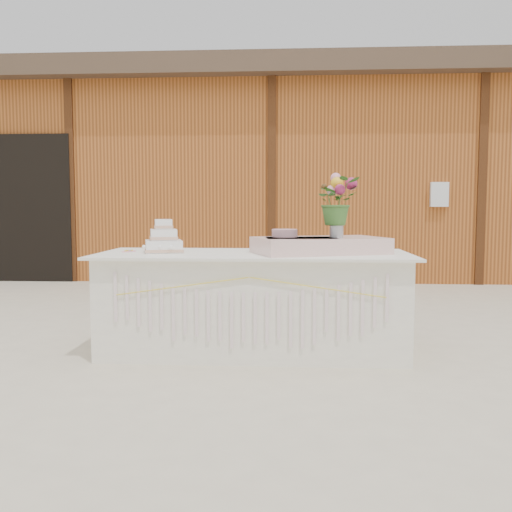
{
  "coord_description": "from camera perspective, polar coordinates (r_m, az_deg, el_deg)",
  "views": [
    {
      "loc": [
        0.29,
        -4.37,
        1.13
      ],
      "look_at": [
        0.0,
        0.3,
        0.72
      ],
      "focal_mm": 40.0,
      "sensor_mm": 36.0,
      "label": 1
    }
  ],
  "objects": [
    {
      "name": "ground",
      "position": [
        4.53,
        -0.24,
        -9.45
      ],
      "size": [
        80.0,
        80.0,
        0.0
      ],
      "primitive_type": "plane",
      "color": "beige",
      "rests_on": "ground"
    },
    {
      "name": "barn",
      "position": [
        10.39,
        1.91,
        7.99
      ],
      "size": [
        12.6,
        4.6,
        3.3
      ],
      "color": "#AD5C24",
      "rests_on": "ground"
    },
    {
      "name": "cake_table",
      "position": [
        4.44,
        -0.25,
        -4.62
      ],
      "size": [
        2.4,
        1.0,
        0.77
      ],
      "color": "white",
      "rests_on": "ground"
    },
    {
      "name": "wedding_cake",
      "position": [
        4.5,
        -9.22,
        1.48
      ],
      "size": [
        0.35,
        0.35,
        0.26
      ],
      "rotation": [
        0.0,
        0.0,
        0.27
      ],
      "color": "white",
      "rests_on": "cake_table"
    },
    {
      "name": "pink_cake_stand",
      "position": [
        4.42,
        2.88,
        1.65
      ],
      "size": [
        0.25,
        0.25,
        0.18
      ],
      "color": "white",
      "rests_on": "cake_table"
    },
    {
      "name": "satin_runner",
      "position": [
        4.38,
        6.39,
        1.06
      ],
      "size": [
        1.09,
        0.85,
        0.12
      ],
      "primitive_type": "cube",
      "rotation": [
        0.0,
        0.0,
        0.35
      ],
      "color": "#F9CAC8",
      "rests_on": "cake_table"
    },
    {
      "name": "flower_vase",
      "position": [
        4.37,
        8.06,
        2.77
      ],
      "size": [
        0.1,
        0.1,
        0.14
      ],
      "primitive_type": "cylinder",
      "color": "#BDBCC2",
      "rests_on": "satin_runner"
    },
    {
      "name": "bouquet",
      "position": [
        4.37,
        8.1,
        6.1
      ],
      "size": [
        0.41,
        0.38,
        0.37
      ],
      "primitive_type": "imported",
      "rotation": [
        0.0,
        0.0,
        0.34
      ],
      "color": "#3A692A",
      "rests_on": "flower_vase"
    },
    {
      "name": "loose_flowers",
      "position": [
        4.7,
        -12.2,
        0.59
      ],
      "size": [
        0.2,
        0.32,
        0.02
      ],
      "primitive_type": null,
      "rotation": [
        0.0,
        0.0,
        0.27
      ],
      "color": "pink",
      "rests_on": "cake_table"
    }
  ]
}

